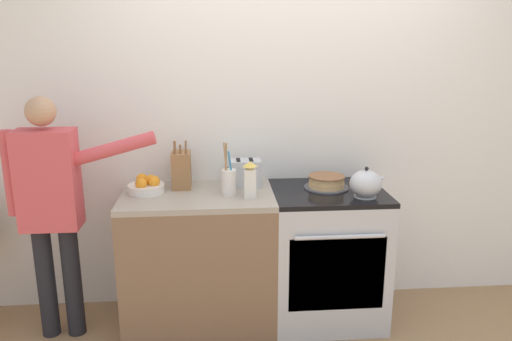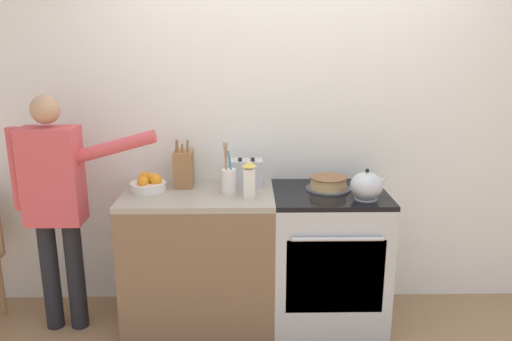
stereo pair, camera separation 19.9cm
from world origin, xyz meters
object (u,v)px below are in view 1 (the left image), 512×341
Objects in this scene: layer_cake at (327,182)px; fruit_bowl at (147,186)px; toaster at (245,173)px; utensil_crock at (229,181)px; stove_range at (326,255)px; knife_block at (181,170)px; milk_carton at (250,180)px; tea_kettle at (366,184)px; person_baker at (52,200)px.

layer_cake is 1.15m from fruit_bowl.
layer_cake is at bearing -9.90° from toaster.
utensil_crock reaches higher than layer_cake.
layer_cake is 0.64m from utensil_crock.
toaster is (-0.53, 0.15, 0.53)m from stove_range.
knife_block reaches higher than toaster.
milk_carton is (0.43, -0.24, -0.01)m from knife_block.
knife_block reaches higher than layer_cake.
layer_cake is at bearing 94.53° from stove_range.
tea_kettle is at bearing -37.05° from stove_range.
tea_kettle is 1.07× the size of toaster.
stove_range is 0.59× the size of person_baker.
person_baker is at bearing 178.87° from milk_carton.
person_baker reaches higher than fruit_bowl.
utensil_crock reaches higher than tea_kettle.
milk_carton is at bearing -29.00° from utensil_crock.
toaster is (-0.53, 0.09, 0.05)m from layer_cake.
knife_block is at bearing 174.26° from layer_cake.
tea_kettle reaches higher than stove_range.
knife_block is 0.49m from milk_carton.
person_baker is at bearing -177.54° from stove_range.
milk_carton is (0.64, -0.15, 0.06)m from fruit_bowl.
layer_cake is at bearing 7.13° from utensil_crock.
tea_kettle is 0.76× the size of knife_block.
knife_block is at bearing 23.76° from fruit_bowl.
tea_kettle is at bearing -45.33° from layer_cake.
stove_range is 3.93× the size of fruit_bowl.
stove_range is 3.99× the size of toaster.
utensil_crock reaches higher than milk_carton.
layer_cake is at bearing 134.67° from tea_kettle.
milk_carton is (0.13, -0.07, 0.02)m from utensil_crock.
stove_range is 3.97× the size of milk_carton.
toaster is (0.11, 0.17, 0.00)m from utensil_crock.
milk_carton is at bearing -163.48° from layer_cake.
person_baker reaches higher than milk_carton.
utensil_crock is at bearing 171.72° from tea_kettle.
layer_cake is 1.20× the size of tea_kettle.
person_baker is at bearing -175.71° from layer_cake.
layer_cake is at bearing 0.01° from fruit_bowl.
layer_cake is 0.91× the size of knife_block.
fruit_bowl is 0.56m from person_baker.
stove_range is 3.10× the size of layer_cake.
knife_block is 0.25m from fruit_bowl.
stove_range is 2.81× the size of knife_block.
fruit_bowl is (-1.15, -0.00, 0.00)m from layer_cake.
fruit_bowl reaches higher than stove_range.
tea_kettle is at bearing -4.08° from milk_carton.
utensil_crock is 1.46× the size of milk_carton.
person_baker is (-1.19, 0.02, -0.10)m from milk_carton.
toaster is 0.15× the size of person_baker.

